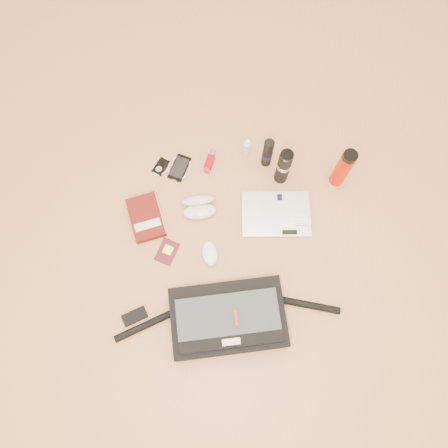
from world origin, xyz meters
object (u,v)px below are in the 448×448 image
object	(u,v)px
book	(146,218)
thermos_black	(284,167)
thermos_red	(343,168)
messenger_bag	(227,319)
laptop	(276,215)

from	to	relation	value
book	thermos_black	bearing A→B (deg)	1.34
book	thermos_red	xyz separation A→B (m)	(0.84, 0.26, 0.11)
messenger_bag	thermos_red	xyz separation A→B (m)	(0.44, 0.67, 0.07)
messenger_bag	book	xyz separation A→B (m)	(-0.39, 0.41, -0.04)
messenger_bag	laptop	xyz separation A→B (m)	(0.18, 0.48, -0.05)
messenger_bag	laptop	distance (m)	0.51
laptop	book	bearing A→B (deg)	-178.57
laptop	book	xyz separation A→B (m)	(-0.57, -0.07, 0.01)
laptop	thermos_black	world-z (taller)	thermos_black
thermos_black	book	bearing A→B (deg)	-156.54
thermos_black	messenger_bag	bearing A→B (deg)	-105.79
messenger_bag	laptop	size ratio (longest dim) A/B	2.87
thermos_red	thermos_black	bearing A→B (deg)	-177.44
laptop	thermos_black	bearing A→B (deg)	81.67
book	thermos_red	size ratio (longest dim) A/B	0.97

